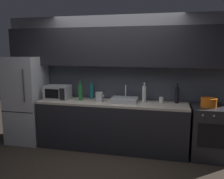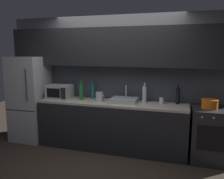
# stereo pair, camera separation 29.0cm
# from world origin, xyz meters

# --- Properties ---
(ground_plane) EXTENTS (10.00, 10.00, 0.00)m
(ground_plane) POSITION_xyz_m (0.00, 0.00, 0.00)
(ground_plane) COLOR #2D261E
(back_wall) EXTENTS (4.49, 0.44, 2.50)m
(back_wall) POSITION_xyz_m (0.00, 1.20, 1.55)
(back_wall) COLOR slate
(back_wall) RESTS_ON ground
(counter_run) EXTENTS (2.75, 0.60, 0.90)m
(counter_run) POSITION_xyz_m (0.00, 0.90, 0.45)
(counter_run) COLOR black
(counter_run) RESTS_ON ground
(refrigerator) EXTENTS (0.68, 0.69, 1.72)m
(refrigerator) POSITION_xyz_m (-1.75, 0.90, 0.86)
(refrigerator) COLOR #ADAFB5
(refrigerator) RESTS_ON ground
(oven_range) EXTENTS (0.60, 0.62, 0.90)m
(oven_range) POSITION_xyz_m (1.71, 0.90, 0.45)
(oven_range) COLOR #232326
(oven_range) RESTS_ON ground
(microwave) EXTENTS (0.46, 0.35, 0.27)m
(microwave) POSITION_xyz_m (-1.07, 0.92, 1.04)
(microwave) COLOR #A8AAAF
(microwave) RESTS_ON counter_run
(sink_basin) EXTENTS (0.48, 0.38, 0.30)m
(sink_basin) POSITION_xyz_m (0.24, 0.93, 0.94)
(sink_basin) COLOR #ADAFB5
(sink_basin) RESTS_ON counter_run
(kettle) EXTENTS (0.17, 0.13, 0.20)m
(kettle) POSITION_xyz_m (-0.23, 0.87, 0.99)
(kettle) COLOR #B7BABF
(kettle) RESTS_ON counter_run
(wine_bottle_dark) EXTENTS (0.07, 0.07, 0.36)m
(wine_bottle_dark) POSITION_xyz_m (1.17, 1.08, 1.05)
(wine_bottle_dark) COLOR black
(wine_bottle_dark) RESTS_ON counter_run
(wine_bottle_clear) EXTENTS (0.08, 0.08, 0.36)m
(wine_bottle_clear) POSITION_xyz_m (0.58, 1.05, 1.05)
(wine_bottle_clear) COLOR silver
(wine_bottle_clear) RESTS_ON counter_run
(wine_bottle_teal) EXTENTS (0.07, 0.07, 0.36)m
(wine_bottle_teal) POSITION_xyz_m (-0.45, 1.11, 1.05)
(wine_bottle_teal) COLOR #19666B
(wine_bottle_teal) RESTS_ON counter_run
(wine_bottle_green) EXTENTS (0.08, 0.08, 0.37)m
(wine_bottle_green) POSITION_xyz_m (-0.61, 0.92, 1.06)
(wine_bottle_green) COLOR #1E6B2D
(wine_bottle_green) RESTS_ON counter_run
(mug_white) EXTENTS (0.08, 0.08, 0.11)m
(mug_white) POSITION_xyz_m (0.90, 1.02, 0.95)
(mug_white) COLOR silver
(mug_white) RESTS_ON counter_run
(cooking_pot) EXTENTS (0.26, 0.26, 0.15)m
(cooking_pot) POSITION_xyz_m (1.68, 0.90, 0.98)
(cooking_pot) COLOR orange
(cooking_pot) RESTS_ON oven_range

